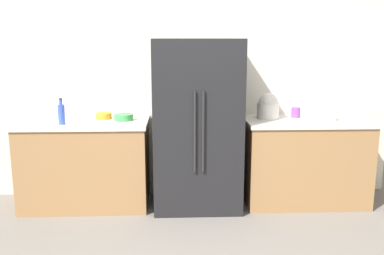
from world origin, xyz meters
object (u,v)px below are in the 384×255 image
at_px(bowl_b, 124,117).
at_px(cup_b, 296,112).
at_px(refrigerator, 197,125).
at_px(cup_a, 342,112).
at_px(toaster, 320,113).
at_px(bowl_a, 104,116).
at_px(bottle_a, 61,114).
at_px(rice_cooker, 268,107).

bearing_deg(bowl_b, cup_b, 2.98).
xyz_separation_m(refrigerator, cup_a, (1.58, 0.19, 0.09)).
xyz_separation_m(refrigerator, toaster, (1.27, -0.03, 0.12)).
relative_size(bowl_a, bowl_b, 0.84).
xyz_separation_m(toaster, bowl_a, (-2.24, 0.19, -0.05)).
relative_size(cup_a, bowl_a, 0.62).
bearing_deg(bottle_a, bowl_a, 37.56).
bearing_deg(toaster, cup_a, 35.47).
xyz_separation_m(bottle_a, bowl_a, (0.36, 0.28, -0.07)).
distance_m(cup_b, bowl_a, 2.04).
relative_size(bottle_a, bowl_a, 1.56).
distance_m(refrigerator, cup_b, 1.09).
bearing_deg(cup_b, bowl_b, -177.02).
bearing_deg(rice_cooker, bowl_a, 178.46).
bearing_deg(rice_cooker, cup_a, 5.44).
bearing_deg(refrigerator, cup_a, 6.83).
bearing_deg(bowl_b, cup_a, 2.88).
bearing_deg(toaster, bottle_a, -178.06).
height_order(refrigerator, rice_cooker, refrigerator).
height_order(refrigerator, bowl_a, refrigerator).
distance_m(refrigerator, cup_a, 1.60).
relative_size(toaster, bowl_a, 1.56).
bearing_deg(rice_cooker, toaster, -15.84).
xyz_separation_m(cup_a, cup_b, (-0.51, -0.02, 0.00)).
distance_m(rice_cooker, cup_b, 0.33).
distance_m(bottle_a, cup_b, 2.43).
bearing_deg(bottle_a, refrigerator, 5.23).
relative_size(refrigerator, toaster, 6.63).
relative_size(toaster, bowl_b, 1.31).
bearing_deg(bottle_a, rice_cooker, 6.36).
bearing_deg(cup_b, refrigerator, -171.12).
bearing_deg(bowl_a, bowl_b, -21.44).
distance_m(toaster, bottle_a, 2.61).
distance_m(bottle_a, bowl_b, 0.62).
bearing_deg(cup_b, bottle_a, -173.14).
height_order(refrigerator, toaster, refrigerator).
height_order(toaster, cup_b, toaster).
height_order(rice_cooker, cup_a, rice_cooker).
bearing_deg(toaster, cup_b, 134.64).
bearing_deg(cup_b, toaster, -45.36).
distance_m(bowl_a, bowl_b, 0.23).
bearing_deg(bowl_a, rice_cooker, -1.54).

